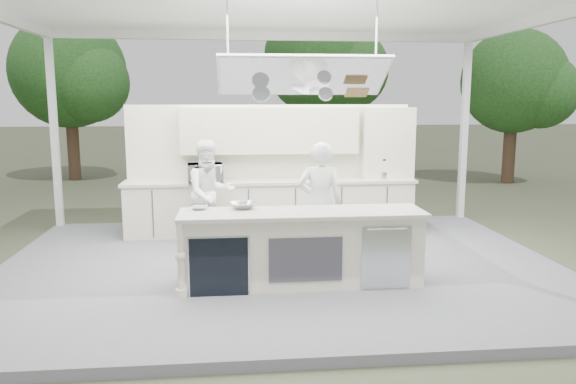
{
  "coord_description": "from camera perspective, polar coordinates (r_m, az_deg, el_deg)",
  "views": [
    {
      "loc": [
        -0.68,
        -7.79,
        2.47
      ],
      "look_at": [
        0.15,
        0.4,
        1.1
      ],
      "focal_mm": 35.0,
      "sensor_mm": 36.0,
      "label": 1
    }
  ],
  "objects": [
    {
      "name": "back_counter",
      "position": [
        9.89,
        -1.76,
        -1.47
      ],
      "size": [
        5.08,
        0.72,
        0.95
      ],
      "color": "beige",
      "rests_on": "stage_deck"
    },
    {
      "name": "head_chef",
      "position": [
        8.03,
        3.26,
        -1.14
      ],
      "size": [
        0.68,
        0.49,
        1.75
      ],
      "primitive_type": "imported",
      "rotation": [
        0.0,
        0.0,
        3.03
      ],
      "color": "white",
      "rests_on": "stage_deck"
    },
    {
      "name": "toaster_oven",
      "position": [
        9.58,
        -8.41,
        1.91
      ],
      "size": [
        0.62,
        0.45,
        0.32
      ],
      "primitive_type": "imported",
      "rotation": [
        0.0,
        0.0,
        0.09
      ],
      "color": "silver",
      "rests_on": "back_counter"
    },
    {
      "name": "ground",
      "position": [
        8.2,
        -0.78,
        -8.09
      ],
      "size": [
        90.0,
        90.0,
        0.0
      ],
      "primitive_type": "plane",
      "color": "#424831",
      "rests_on": "ground"
    },
    {
      "name": "back_wall_unit",
      "position": [
        10.01,
        0.67,
        4.31
      ],
      "size": [
        5.05,
        0.48,
        2.25
      ],
      "color": "beige",
      "rests_on": "stage_deck"
    },
    {
      "name": "tent",
      "position": [
        7.9,
        -0.82,
        18.48
      ],
      "size": [
        8.2,
        6.2,
        3.86
      ],
      "color": "white",
      "rests_on": "ground"
    },
    {
      "name": "stage_deck",
      "position": [
        8.18,
        -0.78,
        -7.69
      ],
      "size": [
        8.0,
        6.0,
        0.12
      ],
      "primitive_type": "cube",
      "color": "slate",
      "rests_on": "ground"
    },
    {
      "name": "bowl_small",
      "position": [
        7.28,
        -9.01,
        -1.48
      ],
      "size": [
        0.29,
        0.29,
        0.07
      ],
      "primitive_type": "imported",
      "rotation": [
        0.0,
        0.0,
        0.34
      ],
      "color": "silver",
      "rests_on": "demo_island"
    },
    {
      "name": "demo_island",
      "position": [
        7.18,
        1.28,
        -5.69
      ],
      "size": [
        3.1,
        0.79,
        0.95
      ],
      "color": "beige",
      "rests_on": "stage_deck"
    },
    {
      "name": "sous_chef",
      "position": [
        9.02,
        -7.93,
        -0.17
      ],
      "size": [
        1.03,
        0.93,
        1.72
      ],
      "primitive_type": "imported",
      "rotation": [
        0.0,
        0.0,
        0.42
      ],
      "color": "white",
      "rests_on": "stage_deck"
    },
    {
      "name": "tree_cluster",
      "position": [
        17.59,
        -4.21,
        12.09
      ],
      "size": [
        19.55,
        9.4,
        5.85
      ],
      "color": "#4A3525",
      "rests_on": "ground"
    },
    {
      "name": "bowl_large",
      "position": [
        7.27,
        -4.59,
        -1.37
      ],
      "size": [
        0.42,
        0.42,
        0.08
      ],
      "primitive_type": "imported",
      "rotation": [
        0.0,
        0.0,
        0.34
      ],
      "color": "silver",
      "rests_on": "demo_island"
    }
  ]
}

